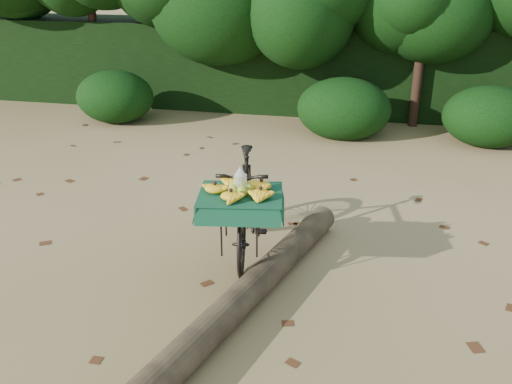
# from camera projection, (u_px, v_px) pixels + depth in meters

# --- Properties ---
(ground) EXTENTS (80.00, 80.00, 0.00)m
(ground) POSITION_uv_depth(u_px,v_px,m) (189.00, 230.00, 6.46)
(ground) COLOR tan
(ground) RESTS_ON ground
(vendor_bicycle) EXTENTS (0.95, 1.93, 1.11)m
(vendor_bicycle) POSITION_uv_depth(u_px,v_px,m) (245.00, 203.00, 5.81)
(vendor_bicycle) COLOR black
(vendor_bicycle) RESTS_ON ground
(fallen_log) EXTENTS (1.40, 3.89, 0.29)m
(fallen_log) POSITION_uv_depth(u_px,v_px,m) (239.00, 301.00, 4.87)
(fallen_log) COLOR brown
(fallen_log) RESTS_ON ground
(hedge_backdrop) EXTENTS (26.00, 1.80, 1.80)m
(hedge_backdrop) POSITION_uv_depth(u_px,v_px,m) (282.00, 65.00, 11.78)
(hedge_backdrop) COLOR black
(hedge_backdrop) RESTS_ON ground
(tree_row) EXTENTS (14.50, 2.00, 4.00)m
(tree_row) POSITION_uv_depth(u_px,v_px,m) (244.00, 15.00, 10.76)
(tree_row) COLOR black
(tree_row) RESTS_ON ground
(bush_clumps) EXTENTS (8.80, 1.70, 0.90)m
(bush_clumps) POSITION_uv_depth(u_px,v_px,m) (289.00, 109.00, 10.05)
(bush_clumps) COLOR black
(bush_clumps) RESTS_ON ground
(leaf_litter) EXTENTS (7.00, 7.30, 0.01)m
(leaf_litter) POSITION_uv_depth(u_px,v_px,m) (205.00, 208.00, 7.05)
(leaf_litter) COLOR #4B2814
(leaf_litter) RESTS_ON ground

